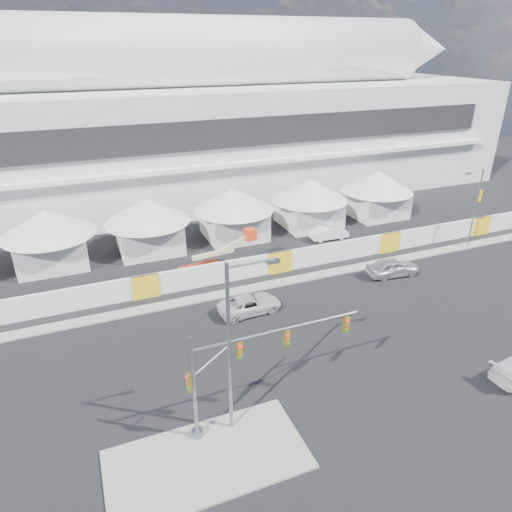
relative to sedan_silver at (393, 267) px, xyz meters
name	(u,v)px	position (x,y,z in m)	size (l,w,h in m)	color
ground	(289,391)	(-15.11, -10.10, -0.81)	(160.00, 160.00, 0.00)	black
median_island	(207,459)	(-21.11, -13.10, -0.74)	(10.00, 5.00, 0.15)	gray
far_curb	(417,255)	(4.89, 2.40, -0.75)	(80.00, 1.20, 0.12)	gray
stadium	(215,120)	(-6.41, 31.40, 8.64)	(80.00, 24.80, 21.98)	silver
tent_row	(192,214)	(-14.61, 13.90, 2.33)	(53.40, 8.40, 5.40)	silver
hoarding_fence	(279,262)	(-9.11, 4.40, 0.19)	(70.00, 0.25, 2.00)	white
scaffold_tower	(457,134)	(30.89, 25.90, 5.19)	(4.40, 4.40, 12.00)	#595B60
sedan_silver	(393,267)	(0.00, 0.00, 0.00)	(4.78, 1.92, 1.63)	silver
pickup_curb	(250,304)	(-14.08, -0.93, -0.12)	(4.98, 2.30, 1.38)	silver
lot_car_a	(329,233)	(-1.04, 9.41, -0.12)	(4.22, 1.47, 1.39)	white
traffic_mast	(236,371)	(-18.94, -11.50, 2.94)	(9.65, 0.61, 6.31)	gray
streetlight_median	(234,339)	(-19.02, -11.53, 5.01)	(2.74, 0.27, 9.89)	gray
streetlight_curb	(475,203)	(11.05, 2.40, 3.87)	(2.39, 0.54, 8.07)	slate
boom_lift	(209,266)	(-15.33, 5.95, 0.19)	(7.42, 2.08, 3.72)	#F43F16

